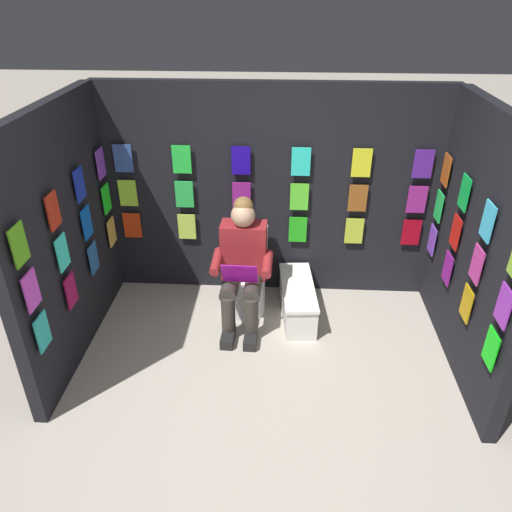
# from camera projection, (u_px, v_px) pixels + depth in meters

# --- Properties ---
(ground_plane) EXTENTS (30.00, 30.00, 0.00)m
(ground_plane) POSITION_uv_depth(u_px,v_px,m) (260.00, 433.00, 3.48)
(ground_plane) COLOR #B2A899
(display_wall_back) EXTENTS (3.17, 0.14, 2.05)m
(display_wall_back) POSITION_uv_depth(u_px,v_px,m) (271.00, 194.00, 4.64)
(display_wall_back) COLOR black
(display_wall_back) RESTS_ON ground
(display_wall_left) EXTENTS (0.14, 1.88, 2.05)m
(display_wall_left) POSITION_uv_depth(u_px,v_px,m) (477.00, 249.00, 3.70)
(display_wall_left) COLOR black
(display_wall_left) RESTS_ON ground
(display_wall_right) EXTENTS (0.14, 1.88, 2.05)m
(display_wall_right) POSITION_uv_depth(u_px,v_px,m) (65.00, 237.00, 3.86)
(display_wall_right) COLOR black
(display_wall_right) RESTS_ON ground
(toilet) EXTENTS (0.41, 0.56, 0.77)m
(toilet) POSITION_uv_depth(u_px,v_px,m) (246.00, 277.00, 4.65)
(toilet) COLOR white
(toilet) RESTS_ON ground
(person_reading) EXTENTS (0.53, 0.69, 1.19)m
(person_reading) POSITION_uv_depth(u_px,v_px,m) (243.00, 265.00, 4.32)
(person_reading) COLOR maroon
(person_reading) RESTS_ON ground
(comic_longbox_near) EXTENTS (0.36, 0.85, 0.33)m
(comic_longbox_near) POSITION_uv_depth(u_px,v_px,m) (297.00, 300.00, 4.61)
(comic_longbox_near) COLOR white
(comic_longbox_near) RESTS_ON ground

